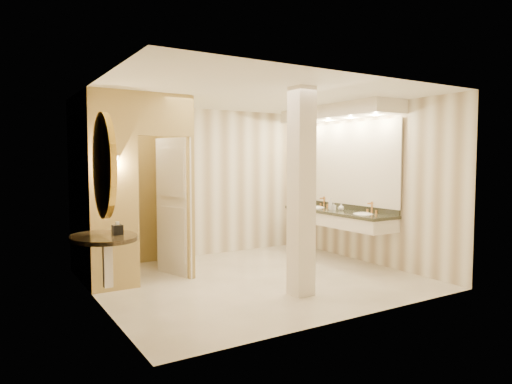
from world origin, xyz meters
TOP-DOWN VIEW (x-y plane):
  - floor at (0.00, 0.00)m, footprint 4.50×4.50m
  - ceiling at (0.00, 0.00)m, footprint 4.50×4.50m
  - wall_back at (0.00, 2.00)m, footprint 4.50×0.02m
  - wall_front at (0.00, -2.00)m, footprint 4.50×0.02m
  - wall_left at (-2.25, 0.00)m, footprint 0.02×4.00m
  - wall_right at (2.25, 0.00)m, footprint 0.02×4.00m
  - toilet_closet at (-1.12, 0.97)m, footprint 1.50×1.55m
  - wall_sconce at (-1.93, 0.43)m, footprint 0.14×0.14m
  - vanity at (1.98, 0.40)m, footprint 0.75×2.48m
  - console_shelf at (-2.21, -0.20)m, footprint 0.96×0.96m
  - pillar at (0.10, -0.97)m, footprint 0.27×0.27m
  - tissue_box at (-2.07, -0.20)m, footprint 0.12×0.12m
  - toilet at (-1.80, 1.68)m, footprint 0.53×0.76m
  - soap_bottle_a at (1.92, 0.47)m, footprint 0.06×0.06m
  - soap_bottle_b at (1.96, 0.32)m, footprint 0.11×0.11m
  - soap_bottle_c at (1.89, 0.53)m, footprint 0.10×0.10m

SIDE VIEW (x-z plane):
  - floor at x=0.00m, z-range 0.00..0.00m
  - toilet at x=-1.80m, z-range 0.00..0.70m
  - tissue_box at x=-2.07m, z-range 0.88..0.99m
  - soap_bottle_b at x=1.96m, z-range 0.88..1.01m
  - soap_bottle_a at x=1.92m, z-range 0.88..1.01m
  - soap_bottle_c at x=1.89m, z-range 0.88..1.09m
  - console_shelf at x=-2.21m, z-range 0.38..2.31m
  - wall_back at x=0.00m, z-range 0.00..2.70m
  - wall_front at x=0.00m, z-range 0.00..2.70m
  - wall_left at x=-2.25m, z-range 0.00..2.70m
  - wall_right at x=2.25m, z-range 0.00..2.70m
  - pillar at x=0.10m, z-range 0.00..2.70m
  - toilet_closet at x=-1.12m, z-range 0.04..2.74m
  - vanity at x=1.98m, z-range 0.58..2.67m
  - wall_sconce at x=-1.93m, z-range 1.52..1.94m
  - ceiling at x=0.00m, z-range 2.70..2.70m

